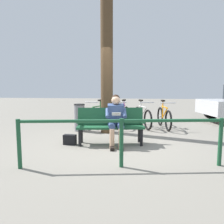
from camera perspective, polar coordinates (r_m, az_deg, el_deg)
ground_plane at (r=5.22m, az=1.86°, el=-8.70°), size 40.00×40.00×0.00m
bench at (r=5.27m, az=-0.39°, el=-2.91°), size 1.65×0.70×0.87m
person_reading at (r=5.09m, az=1.04°, el=-1.45°), size 0.53×0.80×1.20m
handbag at (r=5.34m, az=-11.04°, el=-7.15°), size 0.31×0.16×0.24m
tree_trunk at (r=6.51m, az=-1.38°, el=11.57°), size 0.36×0.36×3.88m
litter_bin at (r=6.85m, az=-8.55°, el=-1.42°), size 0.34×0.34×0.85m
bicycle_silver at (r=7.44m, az=13.52°, el=-1.41°), size 0.48×1.67×0.94m
bicycle_blue at (r=7.45m, az=8.00°, el=-1.27°), size 0.66×1.61×0.94m
bicycle_black at (r=7.54m, az=2.81°, el=-1.12°), size 0.51×1.66×0.94m
bicycle_green at (r=7.49m, az=-3.74°, el=-1.17°), size 0.67×1.61×0.94m
railing_fence at (r=3.71m, az=2.51°, el=-5.49°), size 3.49×0.59×0.85m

